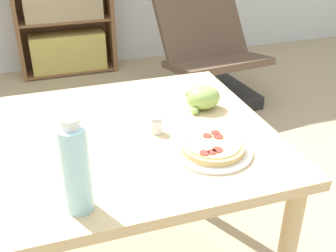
{
  "coord_description": "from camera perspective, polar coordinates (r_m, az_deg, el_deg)",
  "views": [
    {
      "loc": [
        -0.15,
        -1.32,
        1.44
      ],
      "look_at": [
        0.21,
        -0.22,
        0.8
      ],
      "focal_mm": 45.0,
      "sensor_mm": 36.0,
      "label": 1
    }
  ],
  "objects": [
    {
      "name": "salt_shaker",
      "position": [
        1.41,
        -1.6,
        0.15
      ],
      "size": [
        0.04,
        0.04,
        0.06
      ],
      "color": "white",
      "rests_on": "dining_table"
    },
    {
      "name": "grape_bunch",
      "position": [
        1.57,
        4.79,
        3.8
      ],
      "size": [
        0.13,
        0.1,
        0.09
      ],
      "color": "#93BC5B",
      "rests_on": "dining_table"
    },
    {
      "name": "pizza_on_plate",
      "position": [
        1.31,
        6.09,
        -3.04
      ],
      "size": [
        0.25,
        0.25,
        0.04
      ],
      "color": "white",
      "rests_on": "dining_table"
    },
    {
      "name": "drink_bottle",
      "position": [
        1.05,
        -12.36,
        -5.67
      ],
      "size": [
        0.07,
        0.07,
        0.26
      ],
      "color": "#A3DBEA",
      "rests_on": "dining_table"
    },
    {
      "name": "lounge_chair_far",
      "position": [
        3.28,
        5.52,
        8.05
      ],
      "size": [
        0.75,
        0.83,
        0.88
      ],
      "rotation": [
        0.0,
        0.0,
        0.11
      ],
      "color": "black",
      "rests_on": "ground_plane"
    },
    {
      "name": "dining_table",
      "position": [
        1.45,
        -11.12,
        -5.16
      ],
      "size": [
        1.27,
        0.88,
        0.74
      ],
      "color": "#D1B27F",
      "rests_on": "ground_plane"
    }
  ]
}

